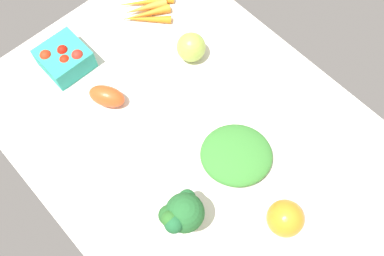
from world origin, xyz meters
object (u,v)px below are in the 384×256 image
Objects in this scene: broccoli_head at (182,214)px; bell_pepper_orange at (285,218)px; heirloom_tomato_green at (191,47)px; berry_basket at (65,58)px; carrot_bunch at (146,5)px; leafy_greens_clump at (236,155)px; roma_tomato at (107,96)px.

bell_pepper_orange is (-15.44, -16.44, -4.03)cm from broccoli_head.
heirloom_tomato_green reaches higher than berry_basket.
broccoli_head reaches higher than heirloom_tomato_green.
berry_basket is 0.63× the size of carrot_bunch.
broccoli_head is 53.08cm from berry_basket.
heirloom_tomato_green is 50.10cm from bell_pepper_orange.
leafy_greens_clump is at bearing -82.34° from broccoli_head.
broccoli_head is (-2.67, 19.82, 5.79)cm from leafy_greens_clump.
bell_pepper_orange reaches higher than carrot_bunch.
berry_basket is at bearing 52.49° from heirloom_tomato_green.
heirloom_tomato_green reaches higher than roma_tomato.
roma_tomato is 0.51× the size of carrot_bunch.
heirloom_tomato_green is at bearing 175.42° from carrot_bunch.
broccoli_head is 45.75cm from heirloom_tomato_green.
roma_tomato is at bearing 122.31° from carrot_bunch.
roma_tomato is 35.95cm from leafy_greens_clump.
leafy_greens_clump is 20.82cm from broccoli_head.
heirloom_tomato_green is 0.67× the size of berry_basket.
carrot_bunch is 71.11cm from bell_pepper_orange.
heirloom_tomato_green reaches higher than leafy_greens_clump.
leafy_greens_clump is 0.92× the size of carrot_bunch.
heirloom_tomato_green is at bearing -45.27° from broccoli_head.
broccoli_head is (-36.23, 6.93, 5.41)cm from roma_tomato.
berry_basket reaches higher than roma_tomato.
broccoli_head is at bearing 147.45° from carrot_bunch.
carrot_bunch is (21.33, -1.71, -2.69)cm from heirloom_tomato_green.
carrot_bunch is at bearing -32.55° from broccoli_head.
leafy_greens_clump is 2.21× the size of heirloom_tomato_green.
roma_tomato is 16.40cm from berry_basket.
carrot_bunch is at bearing -14.37° from bell_pepper_orange.
broccoli_head is at bearing 173.86° from berry_basket.
bell_pepper_orange reaches higher than heirloom_tomato_green.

